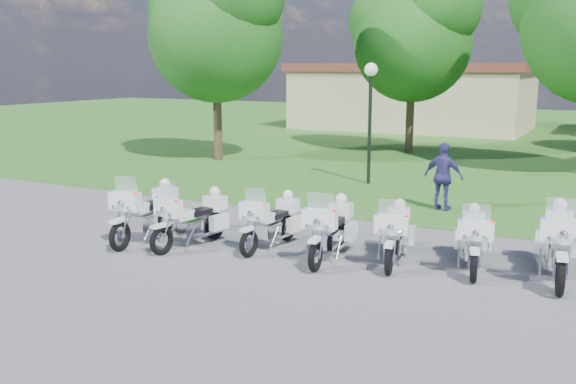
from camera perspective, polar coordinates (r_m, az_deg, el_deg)
The scene contains 14 objects.
ground at distance 14.22m, azimuth 0.82°, elevation -4.90°, with size 100.00×100.00×0.00m, color #5C5C61.
grass_lawn at distance 39.86m, azimuth 18.80°, elevation 4.88°, with size 100.00×48.00×0.01m, color #21601E.
motorcycle_0 at distance 14.97m, azimuth -12.43°, elevation -1.70°, with size 0.87×2.39×1.60m.
motorcycle_1 at distance 14.33m, azimuth -8.42°, elevation -2.30°, with size 0.97×2.22×1.50m.
motorcycle_2 at distance 14.04m, azimuth -1.43°, elevation -2.57°, with size 0.78×2.14×1.43m.
motorcycle_3 at distance 13.24m, azimuth 3.82°, elevation -3.28°, with size 0.88×2.27×1.52m.
motorcycle_4 at distance 13.18m, azimuth 9.51°, elevation -3.63°, with size 0.97×2.12×1.44m.
motorcycle_5 at distance 13.10m, azimuth 16.18°, elevation -4.02°, with size 1.00×2.11×1.44m.
motorcycle_6 at distance 13.01m, azimuth 22.99°, elevation -4.09°, with size 1.02×2.51×1.69m.
lamp_post at distance 21.62m, azimuth 7.34°, elevation 8.73°, with size 0.44×0.44×4.04m.
tree_0 at distance 27.34m, azimuth -6.50°, elevation 14.78°, with size 6.47×5.52×8.62m.
tree_1 at distance 30.06m, azimuth 10.98°, elevation 13.81°, with size 6.17×5.26×8.22m.
building_west at distance 42.03m, azimuth 11.03°, elevation 8.38°, with size 14.56×8.32×4.10m.
bystander_c at distance 18.08m, azimuth 13.65°, elevation 1.31°, with size 1.10×0.46×1.88m, color navy.
Camera 1 is at (6.19, -12.18, 3.92)m, focal length 40.00 mm.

